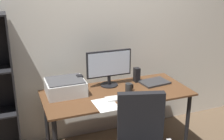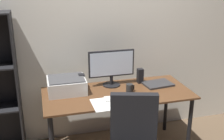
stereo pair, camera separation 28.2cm
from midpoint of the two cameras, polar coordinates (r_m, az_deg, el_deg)
back_wall at (r=3.33m, az=1.12°, el=7.79°), size 6.40×0.10×2.60m
desk at (r=3.06m, az=3.78°, el=-6.04°), size 1.58×0.71×0.74m
monitor at (r=3.12m, az=2.47°, el=0.83°), size 0.52×0.20×0.41m
keyboard at (r=2.87m, az=4.22°, el=-5.78°), size 0.29×0.12×0.02m
mouse at (r=2.93m, az=8.86°, el=-5.24°), size 0.06×0.10×0.03m
coffee_mug at (r=3.02m, az=6.27°, el=-3.73°), size 0.09×0.07×0.09m
laptop at (r=3.28m, az=11.74°, el=-2.83°), size 0.34×0.26×0.02m
speaker_left at (r=3.09m, az=-3.62°, el=-2.38°), size 0.06×0.07×0.17m
speaker_right at (r=3.28m, az=8.20°, el=-1.22°), size 0.06×0.07×0.17m
printer at (r=3.02m, az=-6.60°, el=-3.10°), size 0.40×0.34×0.16m
paper_sheet at (r=2.75m, az=1.14°, el=-7.05°), size 0.22×0.30×0.00m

